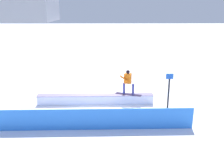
# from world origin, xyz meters

# --- Properties ---
(ground_plane) EXTENTS (120.00, 120.00, 0.00)m
(ground_plane) POSITION_xyz_m (0.00, 0.00, 0.00)
(ground_plane) COLOR white
(grind_box) EXTENTS (6.76, 0.63, 0.56)m
(grind_box) POSITION_xyz_m (0.00, 0.00, 0.25)
(grind_box) COLOR white
(grind_box) RESTS_ON ground_plane
(snowboarder) EXTENTS (1.55, 0.79, 1.47)m
(snowboarder) POSITION_xyz_m (-1.89, -0.06, 1.35)
(snowboarder) COLOR black
(snowboarder) RESTS_ON grind_box
(safety_fence) EXTENTS (9.49, 0.27, 1.03)m
(safety_fence) POSITION_xyz_m (0.00, 3.21, 0.52)
(safety_fence) COLOR #2E7BEA
(safety_fence) RESTS_ON ground_plane
(trail_marker) EXTENTS (0.40, 0.10, 2.02)m
(trail_marker) POSITION_xyz_m (-4.09, 0.72, 1.08)
(trail_marker) COLOR #262628
(trail_marker) RESTS_ON ground_plane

